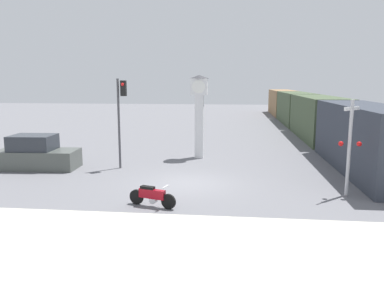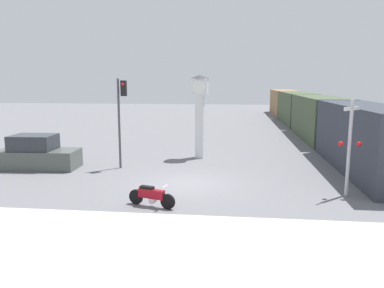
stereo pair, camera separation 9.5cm
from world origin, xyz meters
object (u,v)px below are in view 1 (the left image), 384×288
Objects in this scene: motorcycle at (152,196)px; freight_train at (305,112)px; railroad_crossing_signal at (350,144)px; clock_tower at (199,104)px; traffic_light at (121,108)px; parked_car at (36,155)px.

freight_train is at bearing 85.55° from motorcycle.
clock_tower is at bearing 133.53° from railroad_crossing_signal.
motorcycle is 0.04× the size of freight_train.
traffic_light is at bearing -139.66° from clock_tower.
motorcycle is 7.22m from traffic_light.
traffic_light is 5.19m from parked_car.
railroad_crossing_signal reaches higher than parked_car.
freight_train is 10.39× the size of parked_car.
freight_train is at bearing 84.13° from railroad_crossing_signal.
railroad_crossing_signal reaches higher than freight_train.
motorcycle is at bearing -95.70° from clock_tower.
motorcycle is 8.07m from railroad_crossing_signal.
clock_tower reaches higher than parked_car.
traffic_light is at bearing 4.22° from parked_car.
freight_train is (9.77, 23.64, 1.29)m from motorcycle.
parked_car is at bearing -155.46° from clock_tower.
railroad_crossing_signal is (7.57, 2.22, 1.71)m from motorcycle.
traffic_light is (-12.67, -17.66, 1.53)m from freight_train.
parked_car is at bearing 161.90° from motorcycle.
parked_car is (-4.52, -0.56, -2.48)m from traffic_light.
freight_train is at bearing 54.34° from traffic_light.
motorcycle is 0.37× the size of clock_tower.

